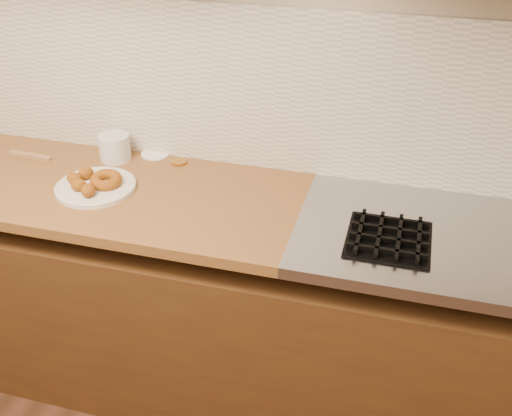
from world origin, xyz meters
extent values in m
cube|color=#B5A88B|center=(0.00, 2.00, 1.35)|extent=(4.00, 0.02, 2.70)
cube|color=#4A2F12|center=(0.00, 1.69, 0.39)|extent=(3.60, 0.60, 0.77)
cube|color=brown|center=(-0.65, 1.69, 0.88)|extent=(2.30, 0.62, 0.04)
cube|color=#9EA0A5|center=(1.15, 1.69, 0.88)|extent=(1.30, 0.62, 0.04)
cube|color=silver|center=(0.00, 1.99, 1.20)|extent=(3.60, 0.02, 0.60)
cube|color=black|center=(0.80, 1.61, 0.90)|extent=(0.26, 0.26, 0.01)
cube|color=black|center=(0.71, 1.61, 0.92)|extent=(0.01, 0.24, 0.02)
cube|color=black|center=(0.80, 1.52, 0.92)|extent=(0.24, 0.01, 0.02)
cube|color=black|center=(0.77, 1.61, 0.92)|extent=(0.01, 0.24, 0.02)
cube|color=black|center=(0.80, 1.58, 0.92)|extent=(0.24, 0.01, 0.02)
cube|color=black|center=(0.83, 1.61, 0.92)|extent=(0.01, 0.24, 0.02)
cube|color=black|center=(0.80, 1.64, 0.92)|extent=(0.24, 0.01, 0.02)
cube|color=black|center=(0.89, 1.61, 0.92)|extent=(0.01, 0.24, 0.02)
cube|color=black|center=(0.80, 1.70, 0.92)|extent=(0.24, 0.01, 0.02)
cylinder|color=silver|center=(-0.24, 1.66, 0.91)|extent=(0.28, 0.28, 0.02)
torus|color=#975309|center=(-0.20, 1.67, 0.94)|extent=(0.16, 0.16, 0.05)
ellipsoid|color=#975309|center=(-0.29, 1.69, 0.94)|extent=(0.07, 0.07, 0.05)
ellipsoid|color=#975309|center=(-0.31, 1.65, 0.94)|extent=(0.06, 0.05, 0.04)
ellipsoid|color=#975309|center=(-0.27, 1.61, 0.94)|extent=(0.07, 0.06, 0.04)
ellipsoid|color=#975309|center=(-0.22, 1.58, 0.94)|extent=(0.05, 0.06, 0.05)
cylinder|color=silver|center=(-0.28, 1.89, 0.95)|extent=(0.14, 0.14, 0.10)
cylinder|color=white|center=(-0.14, 1.97, 0.90)|extent=(0.13, 0.13, 0.01)
cylinder|color=#B67F30|center=(-0.02, 1.92, 0.91)|extent=(0.07, 0.07, 0.01)
cube|color=#9A7047|center=(-0.61, 1.82, 0.91)|extent=(0.19, 0.03, 0.01)
camera|label=1|loc=(0.81, 0.02, 1.97)|focal=42.00mm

